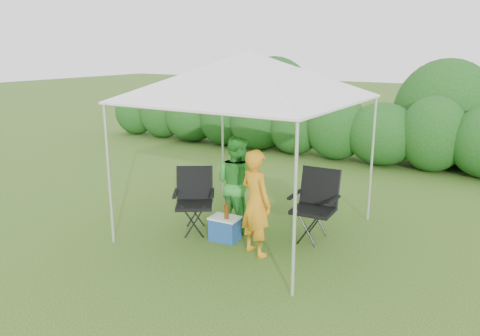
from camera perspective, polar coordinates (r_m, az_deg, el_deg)
The scene contains 9 objects.
ground at distance 7.27m, azimuth -0.98°, elevation -8.82°, with size 70.00×70.00×0.00m, color #40641F.
hedge at distance 12.31m, azimuth 14.74°, elevation 4.41°, with size 16.98×1.53×1.80m.
canopy at distance 7.12m, azimuth 1.15°, elevation 11.14°, with size 3.10×3.10×2.83m.
chair_right at distance 7.26m, azimuth 9.26°, elevation -3.87°, with size 0.70×0.64×1.09m.
chair_left at distance 7.53m, azimuth -5.58°, elevation -3.34°, with size 0.81×0.79×1.03m.
man at distance 6.57m, azimuth 1.93°, elevation -4.25°, with size 0.56×0.37×1.53m, color orange.
woman at distance 7.50m, azimuth -0.44°, elevation -1.85°, with size 0.75×0.58×1.54m, color green.
cooler at distance 7.23m, azimuth -1.86°, elevation -7.36°, with size 0.47×0.36×0.37m.
bottle at distance 7.06m, azimuth -1.66°, elevation -5.16°, with size 0.07×0.07×0.27m, color #592D0C.
Camera 1 is at (3.62, -5.61, 2.87)m, focal length 35.00 mm.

